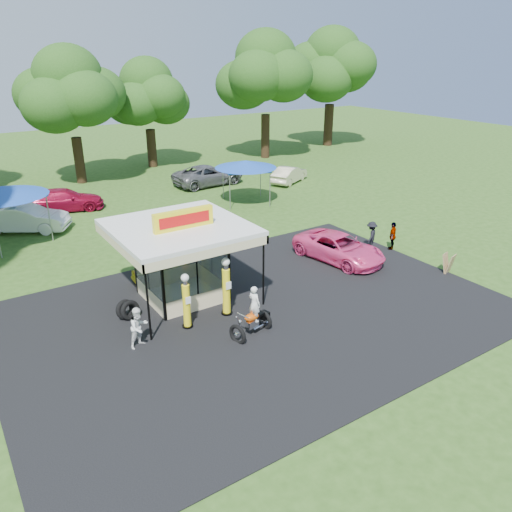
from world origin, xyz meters
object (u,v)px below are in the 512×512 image
object	(u,v)px
bg_car_a	(25,218)
bg_car_b	(64,200)
a_frame_sign	(448,264)
spectator_east_b	(393,236)
tent_east	(246,165)
spectator_west	(139,327)
spectator_east_a	(371,236)
tent_west	(2,192)
gas_station_kiosk	(181,260)
pink_sedan	(339,248)
bg_car_e	(289,174)
kiosk_car	(162,270)
motorcycle	(253,315)
gas_pump_left	(186,302)
bg_car_d	(208,175)
gas_pump_right	(226,288)

from	to	relation	value
bg_car_a	bg_car_b	distance (m)	4.30
a_frame_sign	spectator_east_b	distance (m)	3.67
tent_east	bg_car_b	bearing A→B (deg)	155.34
spectator_west	spectator_east_a	size ratio (longest dim) A/B	1.01
bg_car_a	tent_west	xyz separation A→B (m)	(-1.07, -1.69, 2.17)
gas_station_kiosk	pink_sedan	size ratio (longest dim) A/B	1.09
bg_car_e	kiosk_car	bearing A→B (deg)	98.03
motorcycle	kiosk_car	size ratio (longest dim) A/B	0.74
spectator_west	spectator_east_a	bearing A→B (deg)	-8.63
kiosk_car	bg_car_e	xyz separation A→B (m)	(16.21, 11.55, 0.19)
motorcycle	bg_car_b	world-z (taller)	motorcycle
motorcycle	a_frame_sign	world-z (taller)	motorcycle
pink_sedan	tent_east	size ratio (longest dim) A/B	1.15
gas_pump_left	pink_sedan	world-z (taller)	gas_pump_left
bg_car_d	spectator_east_b	bearing A→B (deg)	-177.67
bg_car_d	tent_west	distance (m)	16.55
gas_pump_right	bg_car_a	size ratio (longest dim) A/B	0.51
gas_station_kiosk	bg_car_d	xyz separation A→B (m)	(10.35, 16.73, -0.98)
gas_pump_right	spectator_west	world-z (taller)	gas_pump_right
gas_station_kiosk	pink_sedan	xyz separation A→B (m)	(8.58, -0.62, -1.09)
spectator_west	gas_pump_left	bearing A→B (deg)	-11.15
gas_station_kiosk	spectator_east_b	distance (m)	12.09
spectator_east_a	tent_west	distance (m)	20.15
kiosk_car	tent_west	bearing A→B (deg)	29.40
a_frame_sign	kiosk_car	xyz separation A→B (m)	(-11.92, 6.98, -0.02)
gas_station_kiosk	spectator_west	world-z (taller)	gas_station_kiosk
gas_pump_left	spectator_east_b	world-z (taller)	gas_pump_left
gas_pump_right	a_frame_sign	xyz separation A→B (m)	(11.07, -2.40, -0.71)
bg_car_d	tent_west	xyz separation A→B (m)	(-15.49, -5.41, 2.19)
bg_car_a	a_frame_sign	bearing A→B (deg)	-106.82
bg_car_a	bg_car_b	xyz separation A→B (m)	(3.04, 3.04, -0.09)
kiosk_car	bg_car_a	distance (m)	11.55
gas_pump_right	a_frame_sign	distance (m)	11.35
bg_car_b	tent_east	distance (m)	12.52
kiosk_car	tent_east	size ratio (longest dim) A/B	0.65
tent_east	kiosk_car	bearing A→B (deg)	-139.59
bg_car_b	bg_car_d	distance (m)	11.40
bg_car_d	a_frame_sign	bearing A→B (deg)	-178.78
motorcycle	pink_sedan	xyz separation A→B (m)	(7.64, 3.61, -0.12)
gas_pump_left	gas_pump_right	bearing A→B (deg)	1.86
spectator_east_b	bg_car_b	bearing A→B (deg)	-87.24
spectator_west	tent_west	xyz separation A→B (m)	(-2.12, 14.00, 2.20)
bg_car_a	bg_car_d	size ratio (longest dim) A/B	0.87
bg_car_d	pink_sedan	bearing A→B (deg)	171.22
bg_car_a	bg_car_d	xyz separation A→B (m)	(14.41, 3.72, -0.02)
spectator_east_a	bg_car_b	bearing A→B (deg)	-85.71
bg_car_e	a_frame_sign	bearing A→B (deg)	139.53
bg_car_b	tent_east	xyz separation A→B (m)	(11.24, -5.16, 1.99)
gas_pump_right	bg_car_e	size ratio (longest dim) A/B	0.62
gas_station_kiosk	bg_car_e	world-z (taller)	gas_station_kiosk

